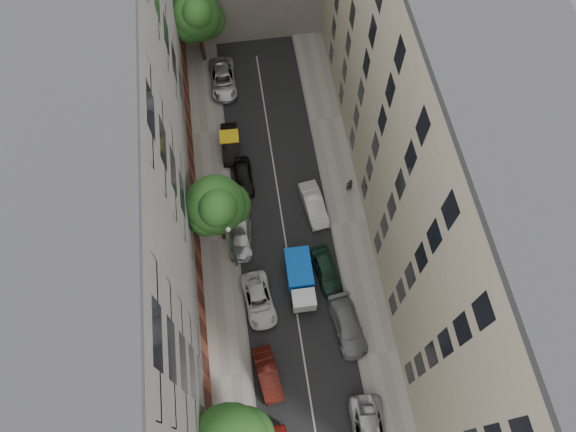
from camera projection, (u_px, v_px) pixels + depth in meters
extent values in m
plane|color=#4C4C49|center=(284.00, 232.00, 42.93)|extent=(120.00, 120.00, 0.00)
cube|color=black|center=(284.00, 232.00, 42.92)|extent=(8.00, 44.00, 0.02)
cube|color=gray|center=(218.00, 240.00, 42.50)|extent=(3.00, 44.00, 0.15)
cube|color=gray|center=(349.00, 223.00, 43.22)|extent=(3.00, 44.00, 0.15)
cube|color=#53514D|center=(116.00, 189.00, 33.29)|extent=(8.00, 44.00, 20.00)
cube|color=#BCAD92|center=(444.00, 148.00, 34.72)|extent=(8.00, 44.00, 20.00)
cube|color=black|center=(300.00, 283.00, 40.38)|extent=(1.93, 4.80, 0.27)
cube|color=silver|center=(304.00, 300.00, 38.92)|extent=(1.79, 1.44, 1.50)
cube|color=blue|center=(299.00, 269.00, 39.91)|extent=(1.99, 3.21, 1.59)
cylinder|color=black|center=(293.00, 305.00, 39.68)|extent=(0.25, 0.74, 0.74)
cylinder|color=black|center=(314.00, 302.00, 39.79)|extent=(0.25, 0.74, 0.74)
cylinder|color=black|center=(287.00, 268.00, 41.06)|extent=(0.25, 0.74, 0.74)
cylinder|color=black|center=(308.00, 266.00, 41.17)|extent=(0.25, 0.74, 0.74)
imported|color=#4A140E|center=(268.00, 374.00, 37.06)|extent=(2.00, 4.23, 1.34)
imported|color=silver|center=(259.00, 300.00, 39.58)|extent=(2.67, 4.91, 1.31)
imported|color=#B8B9BD|center=(241.00, 236.00, 42.03)|extent=(2.20, 4.58, 1.29)
imported|color=black|center=(243.00, 177.00, 44.55)|extent=(1.66, 4.03, 1.37)
imported|color=black|center=(230.00, 144.00, 46.07)|extent=(1.64, 4.38, 1.43)
imported|color=#B6B6BB|center=(223.00, 79.00, 49.44)|extent=(2.49, 5.36, 1.49)
imported|color=slate|center=(348.00, 326.00, 38.59)|extent=(2.60, 5.16, 1.44)
imported|color=#152F24|center=(326.00, 270.00, 40.62)|extent=(2.29, 4.41, 1.43)
imported|color=silver|center=(314.00, 205.00, 43.27)|extent=(2.12, 4.58, 1.46)
cylinder|color=#382619|center=(222.00, 230.00, 41.29)|extent=(0.36, 0.36, 2.79)
cylinder|color=#382619|center=(219.00, 217.00, 39.15)|extent=(0.24, 0.24, 2.00)
sphere|color=#224E1A|center=(216.00, 205.00, 37.40)|extent=(4.47, 4.47, 4.47)
sphere|color=#224E1A|center=(229.00, 205.00, 38.50)|extent=(3.35, 3.35, 3.35)
sphere|color=#224E1A|center=(208.00, 215.00, 37.63)|extent=(3.13, 3.13, 3.13)
sphere|color=#224E1A|center=(217.00, 207.00, 36.13)|extent=(2.91, 2.91, 2.91)
cylinder|color=#382619|center=(203.00, 49.00, 50.21)|extent=(0.36, 0.36, 2.62)
cylinder|color=#382619|center=(199.00, 32.00, 48.21)|extent=(0.24, 0.24, 1.87)
sphere|color=#224E1A|center=(196.00, 16.00, 46.58)|extent=(4.57, 4.57, 4.57)
sphere|color=#224E1A|center=(207.00, 20.00, 47.61)|extent=(3.42, 3.42, 3.42)
sphere|color=#224E1A|center=(190.00, 26.00, 46.78)|extent=(3.20, 3.20, 3.20)
sphere|color=#224E1A|center=(197.00, 14.00, 45.36)|extent=(2.97, 2.97, 2.97)
cylinder|color=#164E25|center=(233.00, 249.00, 38.44)|extent=(0.14, 0.14, 6.67)
sphere|color=silver|center=(228.00, 229.00, 35.36)|extent=(0.36, 0.36, 0.36)
imported|color=black|center=(350.00, 185.00, 43.86)|extent=(0.62, 0.43, 1.63)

